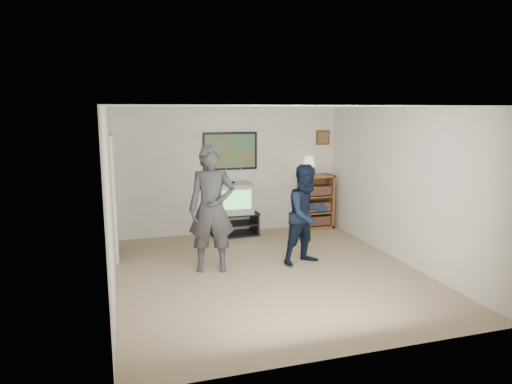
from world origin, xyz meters
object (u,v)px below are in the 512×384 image
bookshelf (316,202)px  person_tall (212,209)px  person_short (307,214)px  crt_television (234,198)px  media_stand (234,224)px

bookshelf → person_tall: person_tall is taller
person_tall → person_short: size_ratio=1.20×
bookshelf → person_tall: 3.23m
person_tall → crt_television: bearing=78.9°
crt_television → bookshelf: (1.78, 0.05, -0.19)m
crt_television → person_tall: size_ratio=0.36×
media_stand → bookshelf: 1.80m
crt_television → person_tall: person_tall is taller
media_stand → person_short: size_ratio=0.58×
bookshelf → person_short: person_short is taller
crt_television → bookshelf: bearing=3.3°
bookshelf → person_tall: (-2.58, -1.90, 0.41)m
crt_television → person_tall: (-0.80, -1.85, 0.22)m
crt_television → person_short: size_ratio=0.43×
media_stand → crt_television: crt_television is taller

